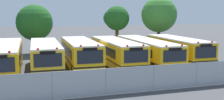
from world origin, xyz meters
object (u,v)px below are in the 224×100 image
at_px(school_bus_2, 80,53).
at_px(tree_1, 35,23).
at_px(tree_3, 158,15).
at_px(school_bus_4, 146,51).
at_px(tree_2, 116,18).
at_px(school_bus_0, 6,57).
at_px(school_bus_5, 177,49).
at_px(school_bus_3, 116,52).
at_px(school_bus_1, 45,55).

distance_m(school_bus_2, tree_1, 11.42).
height_order(tree_1, tree_3, tree_3).
distance_m(school_bus_2, tree_3, 15.78).
relative_size(school_bus_2, school_bus_4, 0.80).
xyz_separation_m(school_bus_4, tree_1, (-10.35, 10.31, 2.49)).
distance_m(school_bus_4, tree_2, 10.42).
bearing_deg(tree_2, tree_3, -11.40).
height_order(school_bus_0, tree_3, tree_3).
bearing_deg(tree_1, school_bus_5, -38.03).
xyz_separation_m(school_bus_2, tree_3, (12.46, 9.08, 3.35)).
xyz_separation_m(school_bus_0, school_bus_5, (16.33, -0.03, 0.03)).
distance_m(school_bus_3, school_bus_4, 3.26).
relative_size(school_bus_5, tree_1, 1.60).
bearing_deg(tree_2, school_bus_2, -123.51).
bearing_deg(school_bus_5, tree_3, -104.13).
xyz_separation_m(school_bus_3, tree_3, (9.00, 9.10, 3.38)).
xyz_separation_m(school_bus_1, tree_3, (15.56, 8.88, 3.40)).
bearing_deg(school_bus_5, school_bus_0, 0.84).
bearing_deg(school_bus_1, school_bus_4, -178.47).
bearing_deg(school_bus_3, school_bus_2, -0.51).
xyz_separation_m(school_bus_3, tree_1, (-7.10, 10.57, 2.46)).
bearing_deg(tree_2, tree_1, 178.22).
height_order(school_bus_5, tree_1, tree_1).
bearing_deg(school_bus_3, tree_1, -56.28).
xyz_separation_m(school_bus_5, tree_1, (-13.63, 10.66, 2.43)).
height_order(school_bus_2, tree_2, tree_2).
bearing_deg(school_bus_0, school_bus_2, -178.98).
distance_m(school_bus_0, tree_1, 11.24).
height_order(school_bus_3, tree_3, tree_3).
relative_size(school_bus_0, school_bus_4, 0.97).
relative_size(school_bus_1, school_bus_4, 0.85).
distance_m(school_bus_0, school_bus_5, 16.33).
bearing_deg(school_bus_2, school_bus_4, -176.99).
height_order(school_bus_1, school_bus_2, school_bus_2).
height_order(school_bus_2, school_bus_4, school_bus_2).
height_order(school_bus_0, school_bus_4, school_bus_0).
distance_m(school_bus_3, tree_2, 11.17).
bearing_deg(tree_1, school_bus_2, -70.94).
distance_m(school_bus_1, tree_2, 14.38).
height_order(school_bus_4, tree_3, tree_3).
distance_m(tree_1, tree_3, 16.20).
height_order(school_bus_3, tree_1, tree_1).
distance_m(school_bus_4, tree_1, 14.82).
xyz_separation_m(school_bus_2, school_bus_5, (9.99, -0.11, -0.01)).
bearing_deg(school_bus_3, school_bus_4, -175.57).
distance_m(school_bus_3, school_bus_5, 6.53).
relative_size(school_bus_0, school_bus_3, 1.12).
xyz_separation_m(school_bus_4, school_bus_5, (3.28, -0.35, 0.06)).
relative_size(school_bus_0, tree_3, 1.56).
relative_size(school_bus_2, school_bus_5, 0.94).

